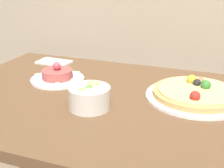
{
  "coord_description": "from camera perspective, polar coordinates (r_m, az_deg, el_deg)",
  "views": [
    {
      "loc": [
        0.3,
        -0.53,
        1.23
      ],
      "look_at": [
        -0.06,
        0.44,
        0.83
      ],
      "focal_mm": 50.0,
      "sensor_mm": 36.0,
      "label": 1
    }
  ],
  "objects": [
    {
      "name": "tartare_plate",
      "position": [
        1.27,
        -9.95,
        1.41
      ],
      "size": [
        0.21,
        0.21,
        0.08
      ],
      "color": "white",
      "rests_on": "dining_table"
    },
    {
      "name": "napkin",
      "position": [
        1.5,
        -10.53,
        3.96
      ],
      "size": [
        0.16,
        0.1,
        0.01
      ],
      "color": "white",
      "rests_on": "dining_table"
    },
    {
      "name": "dining_table",
      "position": [
        1.12,
        2.35,
        -7.89
      ],
      "size": [
        1.35,
        0.81,
        0.79
      ],
      "color": "brown",
      "rests_on": "ground_plane"
    },
    {
      "name": "small_bowl",
      "position": [
        1.01,
        -4.12,
        -2.33
      ],
      "size": [
        0.14,
        0.14,
        0.09
      ],
      "color": "silver",
      "rests_on": "dining_table"
    },
    {
      "name": "pizza_plate",
      "position": [
        1.12,
        15.07,
        -1.68
      ],
      "size": [
        0.35,
        0.35,
        0.06
      ],
      "color": "white",
      "rests_on": "dining_table"
    }
  ]
}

